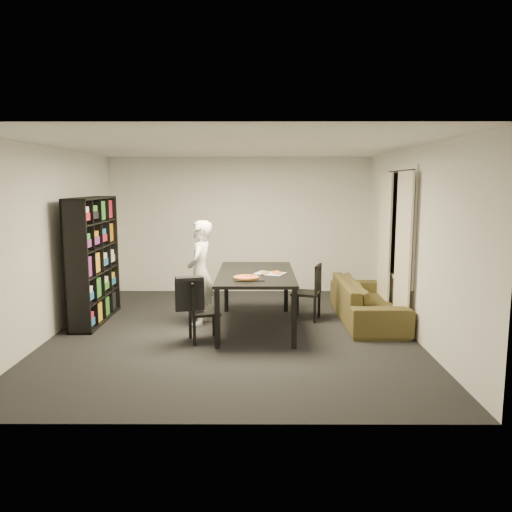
{
  "coord_description": "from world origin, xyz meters",
  "views": [
    {
      "loc": [
        0.35,
        -6.88,
        2.11
      ],
      "look_at": [
        0.33,
        0.34,
        1.05
      ],
      "focal_mm": 35.0,
      "sensor_mm": 36.0,
      "label": 1
    }
  ],
  "objects_px": {
    "bookshelf": "(93,260)",
    "pepperoni_pizza": "(246,278)",
    "sofa": "(367,301)",
    "baking_tray": "(248,279)",
    "chair_right": "(312,288)",
    "person": "(200,273)",
    "chair_left": "(198,307)",
    "dining_table": "(256,277)"
  },
  "relations": [
    {
      "from": "pepperoni_pizza",
      "to": "dining_table",
      "type": "bearing_deg",
      "value": 76.22
    },
    {
      "from": "person",
      "to": "pepperoni_pizza",
      "type": "xyz_separation_m",
      "value": [
        0.71,
        -0.74,
        0.07
      ]
    },
    {
      "from": "baking_tray",
      "to": "pepperoni_pizza",
      "type": "distance_m",
      "value": 0.04
    },
    {
      "from": "baking_tray",
      "to": "sofa",
      "type": "xyz_separation_m",
      "value": [
        1.82,
        0.91,
        -0.52
      ]
    },
    {
      "from": "bookshelf",
      "to": "person",
      "type": "height_order",
      "value": "bookshelf"
    },
    {
      "from": "chair_right",
      "to": "sofa",
      "type": "distance_m",
      "value": 0.88
    },
    {
      "from": "chair_left",
      "to": "person",
      "type": "distance_m",
      "value": 0.92
    },
    {
      "from": "dining_table",
      "to": "sofa",
      "type": "distance_m",
      "value": 1.81
    },
    {
      "from": "person",
      "to": "sofa",
      "type": "bearing_deg",
      "value": 101.36
    },
    {
      "from": "bookshelf",
      "to": "baking_tray",
      "type": "relative_size",
      "value": 4.75
    },
    {
      "from": "dining_table",
      "to": "chair_right",
      "type": "height_order",
      "value": "chair_right"
    },
    {
      "from": "bookshelf",
      "to": "dining_table",
      "type": "xyz_separation_m",
      "value": [
        2.48,
        -0.36,
        -0.2
      ]
    },
    {
      "from": "person",
      "to": "baking_tray",
      "type": "height_order",
      "value": "person"
    },
    {
      "from": "bookshelf",
      "to": "dining_table",
      "type": "bearing_deg",
      "value": -8.24
    },
    {
      "from": "sofa",
      "to": "person",
      "type": "bearing_deg",
      "value": 93.86
    },
    {
      "from": "bookshelf",
      "to": "chair_left",
      "type": "height_order",
      "value": "bookshelf"
    },
    {
      "from": "bookshelf",
      "to": "pepperoni_pizza",
      "type": "bearing_deg",
      "value": -20.7
    },
    {
      "from": "bookshelf",
      "to": "chair_left",
      "type": "bearing_deg",
      "value": -30.59
    },
    {
      "from": "dining_table",
      "to": "chair_left",
      "type": "relative_size",
      "value": 2.39
    },
    {
      "from": "chair_right",
      "to": "person",
      "type": "xyz_separation_m",
      "value": [
        -1.7,
        -0.22,
        0.28
      ]
    },
    {
      "from": "chair_right",
      "to": "baking_tray",
      "type": "distance_m",
      "value": 1.39
    },
    {
      "from": "bookshelf",
      "to": "sofa",
      "type": "distance_m",
      "value": 4.24
    },
    {
      "from": "baking_tray",
      "to": "sofa",
      "type": "height_order",
      "value": "baking_tray"
    },
    {
      "from": "person",
      "to": "pepperoni_pizza",
      "type": "bearing_deg",
      "value": 51.06
    },
    {
      "from": "chair_left",
      "to": "dining_table",
      "type": "bearing_deg",
      "value": -66.71
    },
    {
      "from": "dining_table",
      "to": "person",
      "type": "distance_m",
      "value": 0.86
    },
    {
      "from": "chair_right",
      "to": "baking_tray",
      "type": "bearing_deg",
      "value": -27.62
    },
    {
      "from": "bookshelf",
      "to": "sofa",
      "type": "relative_size",
      "value": 0.89
    },
    {
      "from": "chair_left",
      "to": "baking_tray",
      "type": "distance_m",
      "value": 0.77
    },
    {
      "from": "chair_right",
      "to": "person",
      "type": "bearing_deg",
      "value": -65.22
    },
    {
      "from": "bookshelf",
      "to": "pepperoni_pizza",
      "type": "distance_m",
      "value": 2.51
    },
    {
      "from": "chair_right",
      "to": "person",
      "type": "relative_size",
      "value": 0.56
    },
    {
      "from": "person",
      "to": "pepperoni_pizza",
      "type": "relative_size",
      "value": 4.46
    },
    {
      "from": "chair_right",
      "to": "sofa",
      "type": "height_order",
      "value": "chair_right"
    },
    {
      "from": "baking_tray",
      "to": "bookshelf",
      "type": "bearing_deg",
      "value": 159.64
    },
    {
      "from": "pepperoni_pizza",
      "to": "person",
      "type": "bearing_deg",
      "value": 133.57
    },
    {
      "from": "pepperoni_pizza",
      "to": "sofa",
      "type": "bearing_deg",
      "value": 26.41
    },
    {
      "from": "dining_table",
      "to": "baking_tray",
      "type": "bearing_deg",
      "value": -100.91
    },
    {
      "from": "pepperoni_pizza",
      "to": "sofa",
      "type": "height_order",
      "value": "pepperoni_pizza"
    },
    {
      "from": "person",
      "to": "sofa",
      "type": "height_order",
      "value": "person"
    },
    {
      "from": "chair_left",
      "to": "sofa",
      "type": "relative_size",
      "value": 0.39
    },
    {
      "from": "dining_table",
      "to": "chair_right",
      "type": "bearing_deg",
      "value": 26.67
    }
  ]
}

